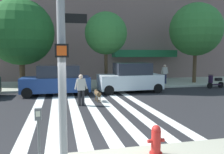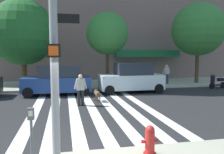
# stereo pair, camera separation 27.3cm
# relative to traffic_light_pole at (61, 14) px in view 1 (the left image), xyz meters

# --- Properties ---
(ground_plane) EXTENTS (160.00, 160.00, 0.00)m
(ground_plane) POSITION_rel_traffic_light_pole_xyz_m (0.92, 6.26, -3.52)
(ground_plane) COLOR #232326
(sidewalk_far) EXTENTS (80.00, 6.00, 0.15)m
(sidewalk_far) POSITION_rel_traffic_light_pole_xyz_m (0.92, 14.79, -3.45)
(sidewalk_far) COLOR #ABAE9B
(sidewalk_far) RESTS_ON ground_plane
(crosswalk_stripes) EXTENTS (5.85, 10.46, 0.01)m
(crosswalk_stripes) POSITION_rel_traffic_light_pole_xyz_m (1.52, 6.26, -3.52)
(crosswalk_stripes) COLOR silver
(crosswalk_stripes) RESTS_ON ground_plane
(traffic_light_pole) EXTENTS (0.74, 0.46, 5.80)m
(traffic_light_pole) POSITION_rel_traffic_light_pole_xyz_m (0.00, 0.00, 0.00)
(traffic_light_pole) COLOR gray
(traffic_light_pole) RESTS_ON sidewalk_near
(fire_hydrant) EXTENTS (0.44, 0.32, 0.76)m
(fire_hydrant) POSITION_rel_traffic_light_pole_xyz_m (2.27, 0.13, -3.00)
(fire_hydrant) COLOR red
(fire_hydrant) RESTS_ON sidewalk_near
(parking_meter_curbside) EXTENTS (0.14, 0.11, 1.36)m
(parking_meter_curbside) POSITION_rel_traffic_light_pole_xyz_m (-0.53, 0.04, -2.49)
(parking_meter_curbside) COLOR #515456
(parking_meter_curbside) RESTS_ON sidewalk_near
(parked_car_behind_first) EXTENTS (4.40, 2.03, 1.95)m
(parked_car_behind_first) POSITION_rel_traffic_light_pole_xyz_m (-0.23, 10.50, -2.57)
(parked_car_behind_first) COLOR navy
(parked_car_behind_first) RESTS_ON ground_plane
(parked_car_third_in_line) EXTENTS (4.46, 2.08, 2.07)m
(parked_car_third_in_line) POSITION_rel_traffic_light_pole_xyz_m (4.85, 10.50, -2.53)
(parked_car_third_in_line) COLOR silver
(parked_car_third_in_line) RESTS_ON ground_plane
(parked_scooter) EXTENTS (1.63, 0.58, 1.11)m
(parked_scooter) POSITION_rel_traffic_light_pole_xyz_m (11.99, 10.80, -3.04)
(parked_scooter) COLOR black
(parked_scooter) RESTS_ON ground_plane
(street_tree_nearest) EXTENTS (4.87, 4.87, 6.59)m
(street_tree_nearest) POSITION_rel_traffic_light_pole_xyz_m (-2.76, 13.31, 0.77)
(street_tree_nearest) COLOR #4C3823
(street_tree_nearest) RESTS_ON sidewalk_far
(street_tree_middle) EXTENTS (3.29, 3.29, 5.79)m
(street_tree_middle) POSITION_rel_traffic_light_pole_xyz_m (3.54, 12.72, 0.76)
(street_tree_middle) COLOR #4C3823
(street_tree_middle) RESTS_ON sidewalk_far
(street_tree_further) EXTENTS (4.63, 4.63, 7.02)m
(street_tree_further) POSITION_rel_traffic_light_pole_xyz_m (11.81, 13.50, 1.32)
(street_tree_further) COLOR #4C3823
(street_tree_further) RESTS_ON sidewalk_far
(pedestrian_dog_walker) EXTENTS (0.71, 0.28, 1.64)m
(pedestrian_dog_walker) POSITION_rel_traffic_light_pole_xyz_m (1.03, 6.86, -2.59)
(pedestrian_dog_walker) COLOR black
(pedestrian_dog_walker) RESTS_ON ground_plane
(dog_on_leash) EXTENTS (0.32, 0.98, 0.65)m
(dog_on_leash) POSITION_rel_traffic_light_pole_xyz_m (2.04, 7.75, -3.08)
(dog_on_leash) COLOR brown
(dog_on_leash) RESTS_ON ground_plane
(pedestrian_bystander) EXTENTS (0.70, 0.24, 1.64)m
(pedestrian_bystander) POSITION_rel_traffic_light_pole_xyz_m (8.80, 13.26, -2.44)
(pedestrian_bystander) COLOR #282D4C
(pedestrian_bystander) RESTS_ON sidewalk_far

